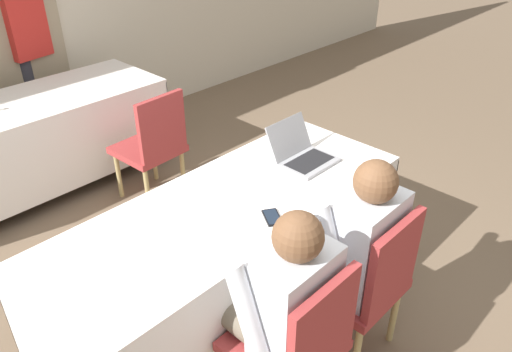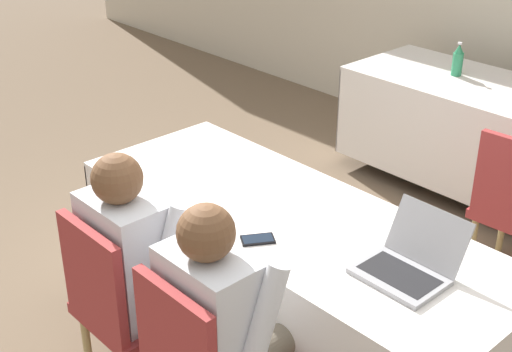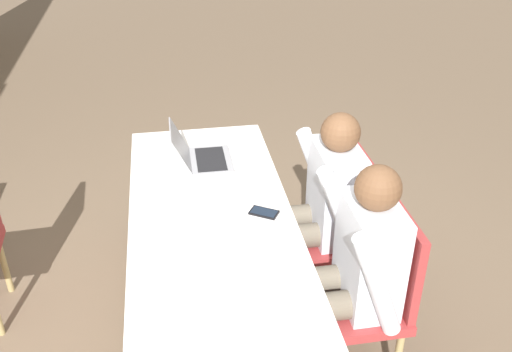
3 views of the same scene
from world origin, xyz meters
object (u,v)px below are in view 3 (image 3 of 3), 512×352
Objects in this scene: laptop at (202,156)px; chair_near_right at (338,225)px; person_checkered_shirt at (352,266)px; person_white_shirt at (321,202)px; chair_near_left at (370,290)px; cell_phone at (264,212)px.

chair_near_right is (-0.35, -0.70, -0.31)m from laptop.
person_checkered_shirt is 1.00× the size of person_white_shirt.
chair_near_right is at bearing 90.00° from person_white_shirt.
laptop is 1.07m from person_checkered_shirt.
chair_near_left is 1.00× the size of chair_near_right.
person_checkered_shirt is at bearing -102.01° from cell_phone.
person_checkered_shirt is 0.53m from person_white_shirt.
chair_near_right is at bearing -180.00° from chair_near_left.
person_checkered_shirt is (0.00, 0.10, 0.16)m from chair_near_left.
chair_near_right is (0.20, -0.45, -0.27)m from cell_phone.
person_white_shirt is at bearing -169.09° from chair_near_left.
chair_near_left is at bearing 90.00° from person_checkered_shirt.
cell_phone is 0.56m from chair_near_right.
cell_phone is 0.13× the size of person_checkered_shirt.
cell_phone is 0.62m from chair_near_left.
person_checkered_shirt is (-0.53, 0.10, 0.16)m from chair_near_right.
chair_near_right is at bearing -33.72° from cell_phone.
cell_phone is 0.17× the size of chair_near_left.
laptop is 0.70m from person_white_shirt.
cell_phone is 0.41m from person_white_shirt.
laptop is 1.16m from chair_near_left.
chair_near_left is (-0.33, -0.45, -0.27)m from cell_phone.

